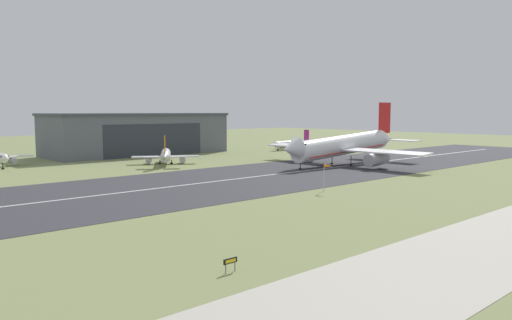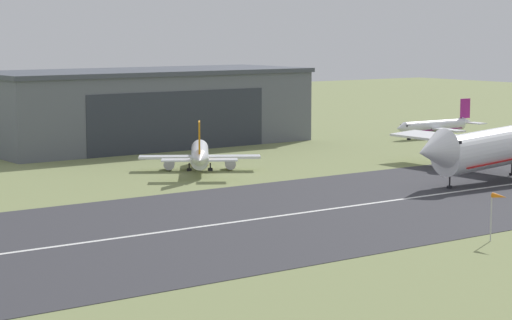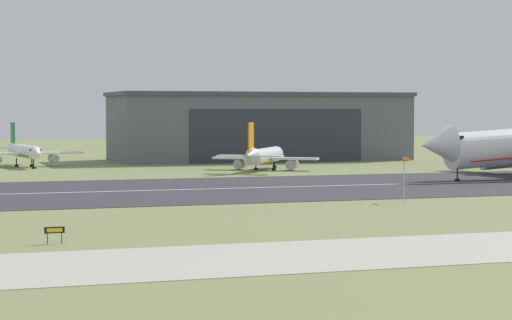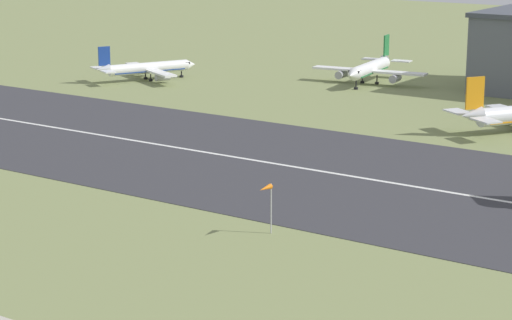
% 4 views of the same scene
% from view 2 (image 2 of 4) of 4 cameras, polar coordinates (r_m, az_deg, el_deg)
% --- Properties ---
extents(runway_strip, '(388.59, 47.38, 0.06)m').
position_cam_2_polar(runway_strip, '(116.57, -8.10, -4.48)').
color(runway_strip, '#333338').
rests_on(runway_strip, ground_plane).
extents(runway_centreline, '(349.73, 0.70, 0.01)m').
position_cam_2_polar(runway_centreline, '(116.57, -8.10, -4.46)').
color(runway_centreline, silver).
rests_on(runway_centreline, runway_strip).
extents(hangar_building, '(68.82, 26.98, 15.82)m').
position_cam_2_polar(hangar_building, '(209.88, -6.28, 3.01)').
color(hangar_building, slate).
rests_on(hangar_building, ground_plane).
extents(airplane_parked_west, '(21.67, 24.74, 9.46)m').
position_cam_2_polar(airplane_parked_west, '(170.70, -3.24, 0.28)').
color(airplane_parked_west, silver).
rests_on(airplane_parked_west, ground_plane).
extents(airplane_parked_centre, '(22.63, 18.32, 8.46)m').
position_cam_2_polar(airplane_parked_centre, '(226.82, 10.18, 1.90)').
color(airplane_parked_centre, silver).
rests_on(airplane_parked_centre, ground_plane).
extents(windsock_pole, '(0.60, 2.24, 5.68)m').
position_cam_2_polar(windsock_pole, '(115.72, 13.69, -2.18)').
color(windsock_pole, '#B7B7BC').
rests_on(windsock_pole, ground_plane).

